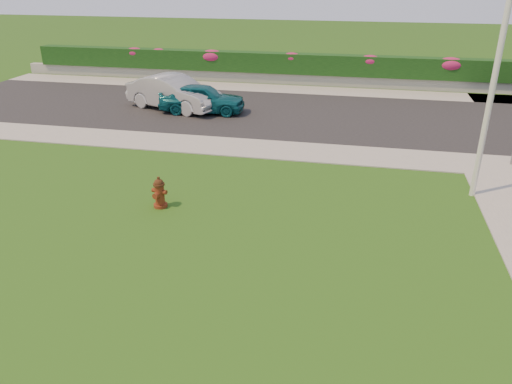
% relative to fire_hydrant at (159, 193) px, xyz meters
% --- Properties ---
extents(ground, '(120.00, 120.00, 0.00)m').
position_rel_fire_hydrant_xyz_m(ground, '(2.62, -3.69, -0.42)').
color(ground, black).
rests_on(ground, ground).
extents(street_far, '(26.00, 8.00, 0.04)m').
position_rel_fire_hydrant_xyz_m(street_far, '(-2.38, 10.31, -0.40)').
color(street_far, black).
rests_on(street_far, ground).
extents(sidewalk_far, '(24.00, 2.00, 0.04)m').
position_rel_fire_hydrant_xyz_m(sidewalk_far, '(-3.38, 5.31, -0.40)').
color(sidewalk_far, gray).
rests_on(sidewalk_far, ground).
extents(curb_corner, '(2.00, 2.00, 0.04)m').
position_rel_fire_hydrant_xyz_m(curb_corner, '(9.62, 5.31, -0.40)').
color(curb_corner, gray).
rests_on(curb_corner, ground).
extents(sidewalk_beyond, '(34.00, 2.00, 0.04)m').
position_rel_fire_hydrant_xyz_m(sidewalk_beyond, '(1.62, 15.31, -0.40)').
color(sidewalk_beyond, gray).
rests_on(sidewalk_beyond, ground).
extents(retaining_wall, '(34.00, 0.40, 0.60)m').
position_rel_fire_hydrant_xyz_m(retaining_wall, '(1.62, 16.81, -0.12)').
color(retaining_wall, gray).
rests_on(retaining_wall, ground).
extents(hedge, '(32.00, 0.90, 1.10)m').
position_rel_fire_hydrant_xyz_m(hedge, '(1.62, 16.91, 0.73)').
color(hedge, black).
rests_on(hedge, retaining_wall).
extents(fire_hydrant, '(0.46, 0.44, 0.89)m').
position_rel_fire_hydrant_xyz_m(fire_hydrant, '(0.00, 0.00, 0.00)').
color(fire_hydrant, '#54260D').
rests_on(fire_hydrant, ground).
extents(sedan_teal, '(3.94, 1.82, 1.31)m').
position_rel_fire_hydrant_xyz_m(sedan_teal, '(-1.85, 9.66, 0.27)').
color(sedan_teal, '#0B4E5A').
rests_on(sedan_teal, street_far).
extents(sedan_silver, '(4.93, 3.11, 1.53)m').
position_rel_fire_hydrant_xyz_m(sedan_silver, '(-3.32, 10.00, 0.38)').
color(sedan_silver, '#ACB0B4').
rests_on(sedan_silver, street_far).
extents(utility_pole, '(0.16, 0.16, 6.05)m').
position_rel_fire_hydrant_xyz_m(utility_pole, '(8.56, 2.63, 2.61)').
color(utility_pole, silver).
rests_on(utility_pole, ground).
extents(flower_clump_a, '(1.17, 0.75, 0.59)m').
position_rel_fire_hydrant_xyz_m(flower_clump_a, '(-8.31, 16.81, 1.05)').
color(flower_clump_a, '#BA1F5C').
rests_on(flower_clump_a, hedge).
extents(flower_clump_b, '(1.01, 0.65, 0.51)m').
position_rel_fire_hydrant_xyz_m(flower_clump_b, '(-6.78, 16.81, 1.08)').
color(flower_clump_b, '#BA1F5C').
rests_on(flower_clump_b, hedge).
extents(flower_clump_c, '(1.44, 0.92, 0.72)m').
position_rel_fire_hydrant_xyz_m(flower_clump_c, '(-3.50, 16.81, 0.99)').
color(flower_clump_c, '#BA1F5C').
rests_on(flower_clump_c, hedge).
extents(flower_clump_d, '(1.14, 0.73, 0.57)m').
position_rel_fire_hydrant_xyz_m(flower_clump_d, '(1.16, 16.81, 1.05)').
color(flower_clump_d, '#BA1F5C').
rests_on(flower_clump_d, hedge).
extents(flower_clump_e, '(1.20, 0.77, 0.60)m').
position_rel_fire_hydrant_xyz_m(flower_clump_e, '(5.46, 16.81, 1.04)').
color(flower_clump_e, '#BA1F5C').
rests_on(flower_clump_e, hedge).
extents(flower_clump_f, '(1.46, 0.94, 0.73)m').
position_rel_fire_hydrant_xyz_m(flower_clump_f, '(9.64, 16.81, 0.99)').
color(flower_clump_f, '#BA1F5C').
rests_on(flower_clump_f, hedge).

